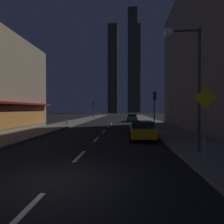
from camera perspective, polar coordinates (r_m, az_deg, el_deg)
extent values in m
cube|color=black|center=(37.96, 0.75, -2.83)|extent=(78.00, 136.00, 0.10)
cube|color=#605E59|center=(38.17, 11.31, -2.64)|extent=(4.00, 76.00, 0.15)
cube|color=#605E59|center=(39.01, -9.58, -2.56)|extent=(4.00, 76.00, 0.15)
cube|color=silver|center=(5.06, -26.84, -27.23)|extent=(0.16, 2.20, 0.01)
cube|color=silver|center=(9.61, -10.13, -13.47)|extent=(0.16, 2.20, 0.01)
cube|color=silver|center=(14.60, -5.00, -8.52)|extent=(0.16, 2.20, 0.01)
cube|color=silver|center=(19.70, -2.55, -6.08)|extent=(0.16, 2.20, 0.01)
cube|color=silver|center=(24.84, -1.12, -4.64)|extent=(0.16, 2.20, 0.01)
cube|color=silver|center=(30.00, -0.19, -3.70)|extent=(0.16, 2.20, 0.01)
cube|color=#D88C3F|center=(19.26, -31.76, -1.60)|extent=(0.10, 17.87, 2.20)
cube|color=maroon|center=(19.02, -30.82, 2.59)|extent=(0.90, 18.47, 0.20)
cube|color=#3B382C|center=(120.63, 0.29, 13.21)|extent=(6.19, 7.50, 56.43)
cube|color=#39372B|center=(137.71, 6.41, 15.59)|extent=(6.58, 7.63, 74.91)
cube|color=#3A372B|center=(153.48, 7.43, 13.21)|extent=(7.25, 9.00, 70.56)
cube|color=gold|center=(14.75, 9.26, -6.04)|extent=(1.80, 4.20, 0.65)
cube|color=black|center=(14.50, 9.33, -3.93)|extent=(1.64, 2.00, 0.55)
cylinder|color=black|center=(16.12, 5.68, -6.43)|extent=(0.22, 0.68, 0.68)
cylinder|color=black|center=(16.26, 11.93, -6.38)|extent=(0.22, 0.68, 0.68)
cylinder|color=black|center=(13.35, 5.99, -7.95)|extent=(0.22, 0.68, 0.68)
cylinder|color=black|center=(13.52, 13.53, -7.86)|extent=(0.22, 0.68, 0.68)
sphere|color=white|center=(16.74, 6.76, -5.04)|extent=(0.18, 0.18, 0.18)
sphere|color=white|center=(16.83, 10.52, -5.02)|extent=(0.18, 0.18, 0.18)
cube|color=#1E722D|center=(35.89, 6.30, -1.98)|extent=(1.80, 4.20, 0.65)
cube|color=black|center=(35.67, 6.32, -1.10)|extent=(1.64, 2.00, 0.55)
cylinder|color=black|center=(37.29, 4.87, -2.30)|extent=(0.22, 0.68, 0.68)
cylinder|color=black|center=(37.35, 7.58, -2.30)|extent=(0.22, 0.68, 0.68)
cylinder|color=black|center=(34.49, 4.92, -2.55)|extent=(0.22, 0.68, 0.68)
cylinder|color=black|center=(34.56, 7.84, -2.55)|extent=(0.22, 0.68, 0.68)
sphere|color=white|center=(37.92, 5.36, -1.75)|extent=(0.18, 0.18, 0.18)
sphere|color=white|center=(37.96, 7.02, -1.75)|extent=(0.18, 0.18, 0.18)
cylinder|color=#B2B2B2|center=(26.50, -13.84, -3.41)|extent=(0.22, 0.22, 0.55)
sphere|color=#B2B2B2|center=(26.49, -13.85, -2.82)|extent=(0.21, 0.21, 0.21)
cylinder|color=#B2B2B2|center=(26.52, -13.84, -3.94)|extent=(0.30, 0.30, 0.06)
cylinder|color=#B2B2B2|center=(26.55, -14.17, -3.35)|extent=(0.10, 0.10, 0.10)
cylinder|color=#B2B2B2|center=(26.45, -13.52, -3.36)|extent=(0.10, 0.10, 0.10)
cylinder|color=#2D2D2D|center=(20.58, 13.15, 0.46)|extent=(0.12, 0.12, 4.20)
cube|color=black|center=(20.43, 13.25, 4.95)|extent=(0.32, 0.24, 0.90)
sphere|color=red|center=(20.33, 13.31, 5.76)|extent=(0.18, 0.18, 0.18)
sphere|color=#F2B20C|center=(20.31, 13.31, 4.97)|extent=(0.18, 0.18, 0.18)
sphere|color=#19D833|center=(20.29, 13.31, 4.18)|extent=(0.18, 0.18, 0.18)
cylinder|color=#2D2D2D|center=(44.86, -5.78, 0.67)|extent=(0.12, 0.12, 4.20)
cube|color=black|center=(44.69, -5.83, 2.72)|extent=(0.32, 0.24, 0.90)
sphere|color=red|center=(44.57, -5.86, 3.09)|extent=(0.18, 0.18, 0.18)
sphere|color=#F2B20C|center=(44.56, -5.86, 2.73)|extent=(0.18, 0.18, 0.18)
sphere|color=#19D833|center=(44.55, -5.86, 2.37)|extent=(0.18, 0.18, 0.18)
cylinder|color=#38383D|center=(10.68, 25.70, 6.24)|extent=(0.16, 0.16, 6.50)
cylinder|color=#38383D|center=(11.18, 21.67, 22.69)|extent=(1.60, 0.12, 0.12)
sphere|color=#FCF7CC|center=(10.95, 17.33, 22.64)|extent=(0.56, 0.56, 0.56)
cylinder|color=slate|center=(8.49, 27.11, -6.21)|extent=(0.08, 0.08, 2.40)
cube|color=yellow|center=(8.42, 27.26, 3.96)|extent=(0.91, 0.03, 0.91)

